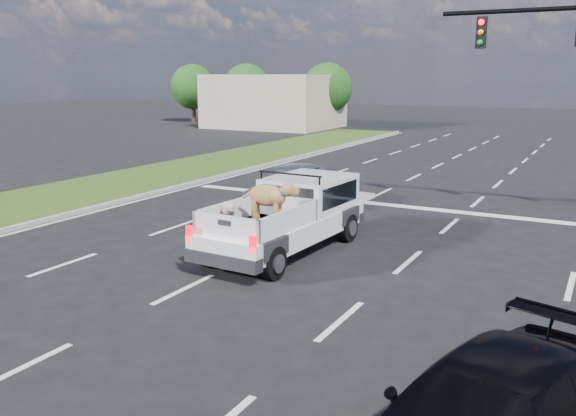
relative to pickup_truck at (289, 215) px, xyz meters
The scene contains 10 objects.
ground 3.85m from the pickup_truck, 71.33° to the right, with size 160.00×160.00×0.00m, color black.
road_markings 3.38m from the pickup_truck, 68.43° to the left, with size 17.75×60.00×0.01m.
grass_median_left 10.63m from the pickup_truck, 166.56° to the left, with size 5.00×60.00×0.10m, color #284114.
curb_left 8.28m from the pickup_truck, 162.60° to the left, with size 0.15×60.00×0.14m, color gray.
building_left 37.54m from the pickup_truck, 120.08° to the left, with size 10.00×8.00×4.40m, color tan.
tree_far_a 44.98m from the pickup_truck, 129.89° to the left, with size 4.20×4.20×5.40m.
tree_far_b 41.39m from the pickup_truck, 123.49° to the left, with size 4.20×4.20×5.40m.
tree_far_c 37.58m from the pickup_truck, 113.25° to the left, with size 4.20×4.20×5.40m.
pickup_truck is the anchor object (origin of this frame).
silver_sedan 4.90m from the pickup_truck, 117.30° to the left, with size 1.81×4.49×1.53m, color silver.
Camera 1 is at (5.77, -9.46, 4.30)m, focal length 38.00 mm.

